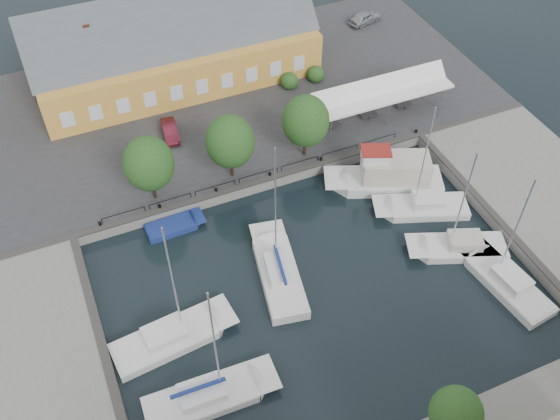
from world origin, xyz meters
name	(u,v)px	position (x,y,z in m)	size (l,w,h in m)	color
ground	(310,274)	(0.00, 0.00, 0.00)	(140.00, 140.00, 0.00)	black
north_quay	(214,105)	(0.00, 23.00, 0.50)	(56.00, 26.00, 1.00)	#2D2D30
west_quay	(22,396)	(-22.00, -2.00, 0.50)	(12.00, 24.00, 1.00)	slate
east_quay	(554,207)	(22.00, -2.00, 0.50)	(12.00, 24.00, 1.00)	slate
quay_edge_fittings	(286,224)	(0.02, 4.75, 1.06)	(56.00, 24.72, 0.40)	#383533
warehouse	(169,50)	(-2.60, 28.36, 4.43)	(28.56, 14.00, 9.55)	gold
tent_canopy	(380,92)	(14.00, 14.50, 3.68)	(14.00, 4.00, 2.83)	white
quay_trees	(230,142)	(-2.00, 12.00, 4.88)	(18.20, 4.20, 6.30)	black
car_silver	(365,18)	(21.24, 30.33, 1.70)	(1.66, 4.12, 1.41)	#A5A8AD
car_red	(170,131)	(-5.48, 19.37, 1.62)	(1.30, 3.74, 1.23)	#50121D
center_sailboat	(279,273)	(-2.35, 0.80, 0.36)	(4.45, 9.79, 12.97)	silver
trawler	(388,177)	(10.52, 6.32, 1.02)	(10.76, 6.81, 5.00)	silver
east_boat_a	(423,208)	(11.79, 2.46, 0.26)	(8.50, 5.36, 11.57)	silver
east_boat_b	(459,248)	(12.02, -2.53, 0.26)	(8.40, 5.39, 11.08)	silver
east_boat_c	(505,283)	(13.32, -6.82, 0.26)	(3.78, 8.96, 11.10)	silver
west_boat_c	(172,339)	(-11.65, -1.50, 0.26)	(9.36, 3.85, 12.20)	silver
west_boat_d	(208,398)	(-10.70, -6.84, 0.27)	(9.28, 3.06, 12.14)	silver
launch_nw	(174,227)	(-8.36, 8.92, 0.09)	(5.06, 2.13, 0.88)	navy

